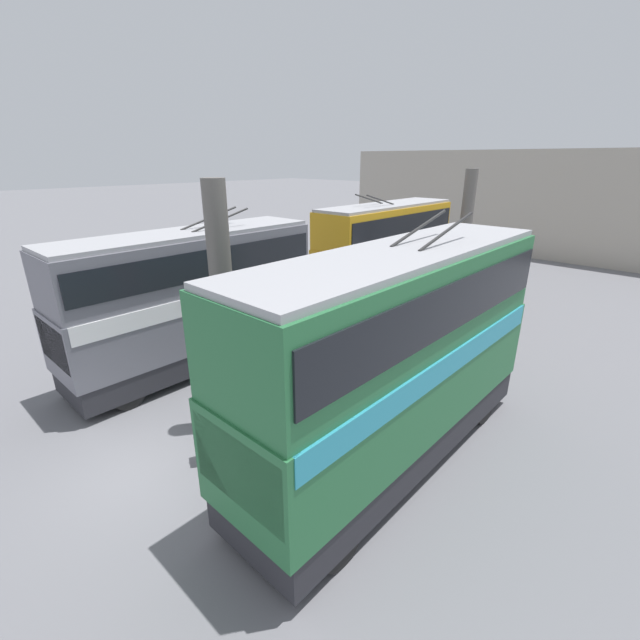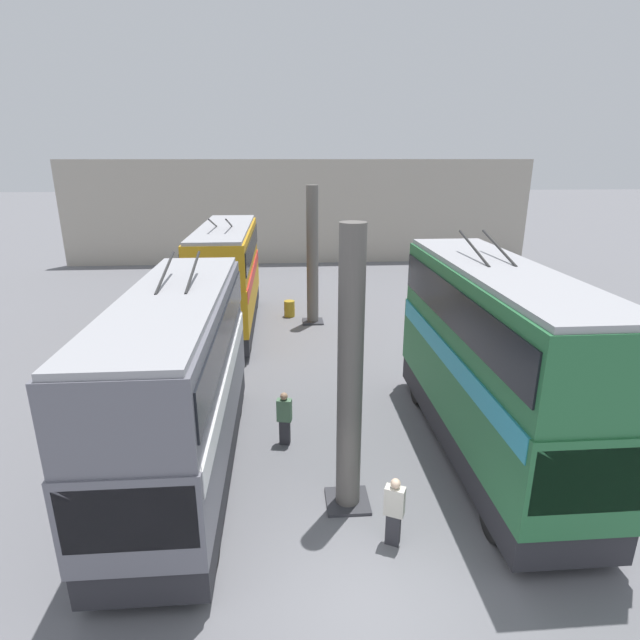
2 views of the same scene
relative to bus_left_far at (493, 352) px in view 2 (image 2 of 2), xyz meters
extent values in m
plane|color=slate|center=(-4.70, 4.10, -3.05)|extent=(240.00, 240.00, 0.00)
cube|color=#A8A093|center=(27.24, 4.10, 0.88)|extent=(0.50, 36.00, 7.84)
cylinder|color=#605B56|center=(-1.90, 4.10, 0.33)|extent=(0.58, 0.58, 6.76)
cube|color=#333338|center=(-1.90, 4.10, -3.01)|extent=(1.04, 1.04, 0.08)
cylinder|color=#605B56|center=(12.06, 4.10, 0.33)|extent=(0.58, 0.58, 6.76)
cube|color=#333338|center=(12.06, 4.10, -3.01)|extent=(1.04, 1.04, 0.08)
cylinder|color=black|center=(-3.28, -1.05, -2.50)|extent=(1.09, 0.30, 1.09)
cylinder|color=black|center=(-3.28, 1.05, -2.50)|extent=(1.09, 0.30, 1.09)
cylinder|color=black|center=(3.10, -1.05, -2.50)|extent=(1.09, 0.30, 1.09)
cylinder|color=black|center=(3.10, 1.05, -2.50)|extent=(1.09, 0.30, 1.09)
cube|color=#28282D|center=(0.01, 0.00, -2.35)|extent=(9.20, 2.45, 0.80)
cube|color=#286B3D|center=(0.01, 0.00, -0.87)|extent=(9.38, 2.50, 2.16)
cube|color=teal|center=(0.01, 0.00, -0.07)|extent=(9.10, 2.54, 0.55)
cube|color=#286B3D|center=(0.01, 0.00, 1.19)|extent=(9.29, 2.42, 1.97)
cube|color=black|center=(0.01, 0.00, 1.29)|extent=(9.01, 2.51, 1.08)
cube|color=#9E9EA3|center=(0.01, 0.00, 2.24)|extent=(9.20, 2.25, 0.14)
cube|color=black|center=(-4.62, 0.00, -0.66)|extent=(0.12, 2.30, 1.38)
cylinder|color=#282828|center=(1.19, -0.35, 2.60)|extent=(2.35, 0.07, 0.65)
cylinder|color=#282828|center=(1.19, 0.35, 2.60)|extent=(2.35, 0.07, 0.65)
cylinder|color=black|center=(-3.53, 7.16, -2.54)|extent=(1.02, 0.30, 1.02)
cylinder|color=black|center=(-3.53, 9.26, -2.54)|extent=(1.02, 0.30, 1.02)
cylinder|color=black|center=(2.66, 7.16, -2.54)|extent=(1.02, 0.30, 1.02)
cylinder|color=black|center=(2.66, 9.26, -2.54)|extent=(1.02, 0.30, 1.02)
cube|color=#28282D|center=(-0.34, 8.21, -2.38)|extent=(9.00, 2.45, 0.78)
cube|color=slate|center=(-0.34, 8.21, -0.99)|extent=(9.18, 2.50, 1.98)
cube|color=white|center=(-0.34, 8.21, -0.28)|extent=(8.91, 2.54, 0.55)
cube|color=slate|center=(-0.34, 8.21, 0.86)|extent=(9.09, 2.42, 1.73)
cube|color=black|center=(-0.34, 8.21, 0.95)|extent=(8.82, 2.51, 0.95)
cube|color=#9E9EA3|center=(-0.34, 8.21, 1.79)|extent=(9.00, 2.25, 0.14)
cube|color=black|center=(-4.87, 8.21, -0.80)|extent=(0.12, 2.30, 1.27)
cylinder|color=#282828|center=(0.81, 7.86, 2.15)|extent=(2.35, 0.07, 0.65)
cylinder|color=#282828|center=(0.81, 8.56, 2.15)|extent=(2.35, 0.07, 0.65)
cylinder|color=black|center=(14.78, 7.16, -2.53)|extent=(1.04, 0.30, 1.04)
cylinder|color=black|center=(14.78, 9.26, -2.53)|extent=(1.04, 0.30, 1.04)
cylinder|color=black|center=(8.38, 7.16, -2.53)|extent=(1.04, 0.30, 1.04)
cylinder|color=black|center=(8.38, 9.26, -2.53)|extent=(1.04, 0.30, 1.04)
cube|color=#28282D|center=(11.48, 8.21, -2.37)|extent=(9.21, 2.45, 0.78)
cube|color=gold|center=(11.48, 8.21, -0.99)|extent=(9.40, 2.50, 1.97)
cube|color=red|center=(11.48, 8.21, -0.28)|extent=(9.12, 2.54, 0.55)
cube|color=gold|center=(11.48, 8.21, 0.89)|extent=(9.31, 2.42, 1.78)
cube|color=black|center=(11.48, 8.21, 0.97)|extent=(9.02, 2.51, 0.98)
cube|color=#9E9EA3|center=(11.48, 8.21, 1.84)|extent=(9.21, 2.25, 0.14)
cube|color=black|center=(16.12, 8.21, -0.79)|extent=(0.12, 2.30, 1.26)
cylinder|color=#282828|center=(10.31, 7.86, 2.21)|extent=(2.35, 0.07, 0.65)
cylinder|color=#282828|center=(10.31, 8.56, 2.21)|extent=(2.35, 0.07, 0.65)
cube|color=#2D2D33|center=(-3.30, 3.30, -2.67)|extent=(0.31, 0.36, 0.76)
cube|color=beige|center=(-3.30, 3.30, -1.96)|extent=(0.40, 0.48, 0.66)
sphere|color=beige|center=(-3.30, 3.30, -1.52)|extent=(0.21, 0.21, 0.21)
cube|color=#2D2D33|center=(0.85, 5.60, -2.66)|extent=(0.25, 0.33, 0.76)
cube|color=#4C7051|center=(0.85, 5.60, -1.95)|extent=(0.31, 0.46, 0.66)
sphere|color=#A37A5B|center=(0.85, 5.60, -1.51)|extent=(0.22, 0.22, 0.22)
cylinder|color=#B28E23|center=(13.13, 5.27, -2.62)|extent=(0.55, 0.55, 0.84)
cylinder|color=#B28E23|center=(13.13, 5.27, -2.62)|extent=(0.58, 0.58, 0.04)
camera|label=1|loc=(-7.88, -4.84, 4.12)|focal=24.00mm
camera|label=2|loc=(-11.97, 5.53, 4.96)|focal=28.00mm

